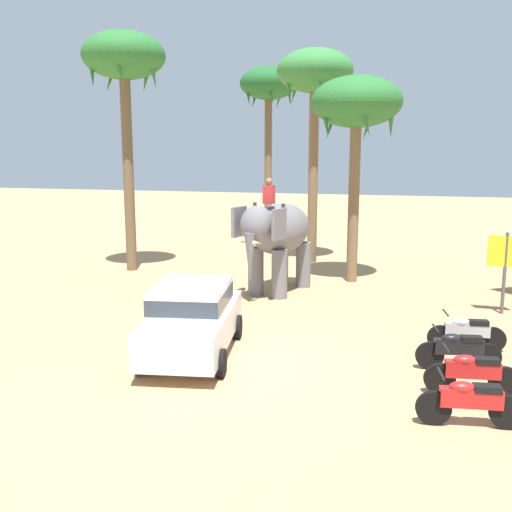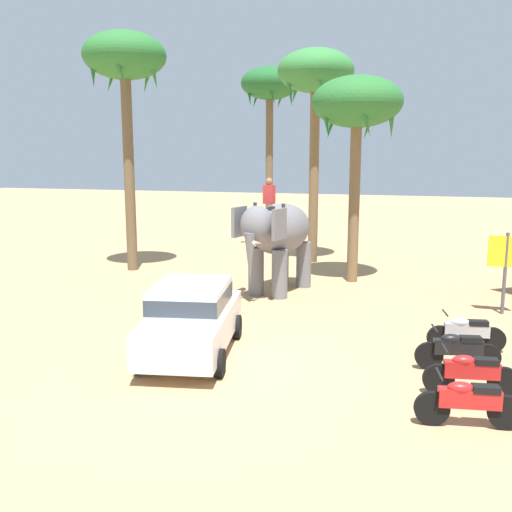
# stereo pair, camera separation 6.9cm
# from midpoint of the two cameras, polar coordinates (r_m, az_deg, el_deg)

# --- Properties ---
(ground_plane) EXTENTS (120.00, 120.00, 0.00)m
(ground_plane) POSITION_cam_midpoint_polar(r_m,az_deg,el_deg) (12.67, -4.57, -10.83)
(ground_plane) COLOR tan
(car_sedan_foreground) EXTENTS (2.51, 4.36, 1.70)m
(car_sedan_foreground) POSITION_cam_midpoint_polar(r_m,az_deg,el_deg) (12.91, -6.65, -6.13)
(car_sedan_foreground) COLOR white
(car_sedan_foreground) RESTS_ON ground
(elephant_with_mahout) EXTENTS (2.24, 4.00, 3.88)m
(elephant_with_mahout) POSITION_cam_midpoint_polar(r_m,az_deg,el_deg) (18.66, 2.08, 2.24)
(elephant_with_mahout) COLOR slate
(elephant_with_mahout) RESTS_ON ground
(motorcycle_nearest_camera) EXTENTS (1.79, 0.57, 0.94)m
(motorcycle_nearest_camera) POSITION_cam_midpoint_polar(r_m,az_deg,el_deg) (10.32, 20.93, -13.69)
(motorcycle_nearest_camera) COLOR black
(motorcycle_nearest_camera) RESTS_ON ground
(motorcycle_second_in_row) EXTENTS (1.79, 0.57, 0.94)m
(motorcycle_second_in_row) POSITION_cam_midpoint_polar(r_m,az_deg,el_deg) (11.60, 21.10, -11.04)
(motorcycle_second_in_row) COLOR black
(motorcycle_second_in_row) RESTS_ON ground
(motorcycle_mid_row) EXTENTS (1.78, 0.63, 0.94)m
(motorcycle_mid_row) POSITION_cam_midpoint_polar(r_m,az_deg,el_deg) (12.83, 19.87, -8.95)
(motorcycle_mid_row) COLOR black
(motorcycle_mid_row) RESTS_ON ground
(motorcycle_fourth_in_row) EXTENTS (1.79, 0.59, 0.94)m
(motorcycle_fourth_in_row) POSITION_cam_midpoint_polar(r_m,az_deg,el_deg) (14.10, 20.62, -7.29)
(motorcycle_fourth_in_row) COLOR black
(motorcycle_fourth_in_row) RESTS_ON ground
(palm_tree_behind_elephant) EXTENTS (3.20, 3.20, 9.00)m
(palm_tree_behind_elephant) POSITION_cam_midpoint_polar(r_m,az_deg,el_deg) (24.52, 5.95, 17.66)
(palm_tree_behind_elephant) COLOR brown
(palm_tree_behind_elephant) RESTS_ON ground
(palm_tree_near_hut) EXTENTS (3.20, 3.20, 9.30)m
(palm_tree_near_hut) POSITION_cam_midpoint_polar(r_m,az_deg,el_deg) (23.22, -13.44, 18.58)
(palm_tree_near_hut) COLOR brown
(palm_tree_near_hut) RESTS_ON ground
(palm_tree_left_of_road) EXTENTS (3.20, 3.20, 9.52)m
(palm_tree_left_of_road) POSITION_cam_midpoint_polar(r_m,az_deg,el_deg) (32.32, 1.22, 16.67)
(palm_tree_left_of_road) COLOR brown
(palm_tree_left_of_road) RESTS_ON ground
(palm_tree_far_back) EXTENTS (3.20, 3.20, 7.36)m
(palm_tree_far_back) POSITION_cam_midpoint_polar(r_m,az_deg,el_deg) (20.59, 10.15, 14.76)
(palm_tree_far_back) COLOR brown
(palm_tree_far_back) RESTS_ON ground
(signboard_yellow) EXTENTS (1.00, 0.10, 2.40)m
(signboard_yellow) POSITION_cam_midpoint_polar(r_m,az_deg,el_deg) (17.59, 24.10, -0.09)
(signboard_yellow) COLOR #4C4C51
(signboard_yellow) RESTS_ON ground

